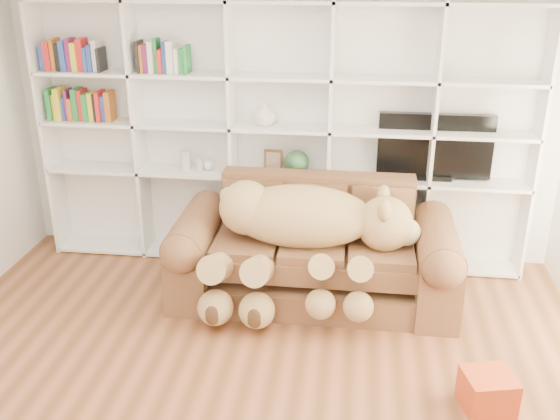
# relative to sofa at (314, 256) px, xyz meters

# --- Properties ---
(wall_back) EXTENTS (5.00, 0.02, 2.70)m
(wall_back) POSITION_rel_sofa_xyz_m (-0.36, 0.85, 0.98)
(wall_back) COLOR white
(wall_back) RESTS_ON floor
(bookshelf) EXTENTS (4.43, 0.35, 2.40)m
(bookshelf) POSITION_rel_sofa_xyz_m (-0.60, 0.71, 0.93)
(bookshelf) COLOR white
(bookshelf) RESTS_ON floor
(sofa) EXTENTS (2.34, 1.01, 0.98)m
(sofa) POSITION_rel_sofa_xyz_m (0.00, 0.00, 0.00)
(sofa) COLOR brown
(sofa) RESTS_ON floor
(teddy_bear) EXTENTS (1.72, 0.95, 1.00)m
(teddy_bear) POSITION_rel_sofa_xyz_m (-0.09, -0.20, 0.31)
(teddy_bear) COLOR tan
(teddy_bear) RESTS_ON sofa
(throw_pillow) EXTENTS (0.41, 0.28, 0.40)m
(throw_pillow) POSITION_rel_sofa_xyz_m (-0.57, 0.16, 0.32)
(throw_pillow) COLOR #570F10
(throw_pillow) RESTS_ON sofa
(gift_box) EXTENTS (0.37, 0.36, 0.25)m
(gift_box) POSITION_rel_sofa_xyz_m (1.23, -1.30, -0.25)
(gift_box) COLOR #C24019
(gift_box) RESTS_ON floor
(tv) EXTENTS (1.00, 0.18, 0.59)m
(tv) POSITION_rel_sofa_xyz_m (1.00, 0.71, 0.78)
(tv) COLOR black
(tv) RESTS_ON bookshelf
(picture_frame) EXTENTS (0.17, 0.04, 0.21)m
(picture_frame) POSITION_rel_sofa_xyz_m (-0.43, 0.66, 0.61)
(picture_frame) COLOR #50301B
(picture_frame) RESTS_ON bookshelf
(green_vase) EXTENTS (0.23, 0.23, 0.23)m
(green_vase) POSITION_rel_sofa_xyz_m (-0.22, 0.66, 0.61)
(green_vase) COLOR #2A522F
(green_vase) RESTS_ON bookshelf
(figurine_tall) EXTENTS (0.11, 0.11, 0.18)m
(figurine_tall) POSITION_rel_sofa_xyz_m (-1.26, 0.66, 0.58)
(figurine_tall) COLOR beige
(figurine_tall) RESTS_ON bookshelf
(figurine_short) EXTENTS (0.07, 0.07, 0.11)m
(figurine_short) POSITION_rel_sofa_xyz_m (-1.12, 0.66, 0.55)
(figurine_short) COLOR beige
(figurine_short) RESTS_ON bookshelf
(snow_globe) EXTENTS (0.10, 0.10, 0.10)m
(snow_globe) POSITION_rel_sofa_xyz_m (-1.04, 0.66, 0.55)
(snow_globe) COLOR white
(snow_globe) RESTS_ON bookshelf
(shelf_vase) EXTENTS (0.25, 0.25, 0.21)m
(shelf_vase) POSITION_rel_sofa_xyz_m (-0.51, 0.66, 1.05)
(shelf_vase) COLOR silver
(shelf_vase) RESTS_ON bookshelf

